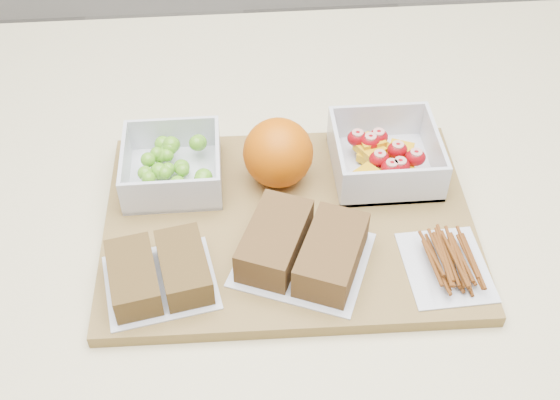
% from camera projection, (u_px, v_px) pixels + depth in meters
% --- Properties ---
extents(counter, '(1.20, 0.90, 0.90)m').
position_uv_depth(counter, '(286.00, 399.00, 1.16)').
color(counter, beige).
rests_on(counter, ground).
extents(cutting_board, '(0.43, 0.31, 0.02)m').
position_uv_depth(cutting_board, '(289.00, 223.00, 0.81)').
color(cutting_board, olive).
rests_on(cutting_board, counter).
extents(grape_container, '(0.11, 0.11, 0.05)m').
position_uv_depth(grape_container, '(174.00, 165.00, 0.84)').
color(grape_container, silver).
rests_on(grape_container, cutting_board).
extents(fruit_container, '(0.12, 0.12, 0.05)m').
position_uv_depth(fruit_container, '(384.00, 157.00, 0.85)').
color(fruit_container, silver).
rests_on(fruit_container, cutting_board).
extents(orange, '(0.08, 0.08, 0.08)m').
position_uv_depth(orange, '(278.00, 153.00, 0.82)').
color(orange, '#CD5904').
rests_on(orange, cutting_board).
extents(sandwich_bag_left, '(0.13, 0.12, 0.04)m').
position_uv_depth(sandwich_bag_left, '(159.00, 273.00, 0.73)').
color(sandwich_bag_left, silver).
rests_on(sandwich_bag_left, cutting_board).
extents(sandwich_bag_center, '(0.17, 0.16, 0.04)m').
position_uv_depth(sandwich_bag_center, '(303.00, 248.00, 0.74)').
color(sandwich_bag_center, silver).
rests_on(sandwich_bag_center, cutting_board).
extents(pretzel_bag, '(0.09, 0.11, 0.02)m').
position_uv_depth(pretzel_bag, '(447.00, 261.00, 0.74)').
color(pretzel_bag, silver).
rests_on(pretzel_bag, cutting_board).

